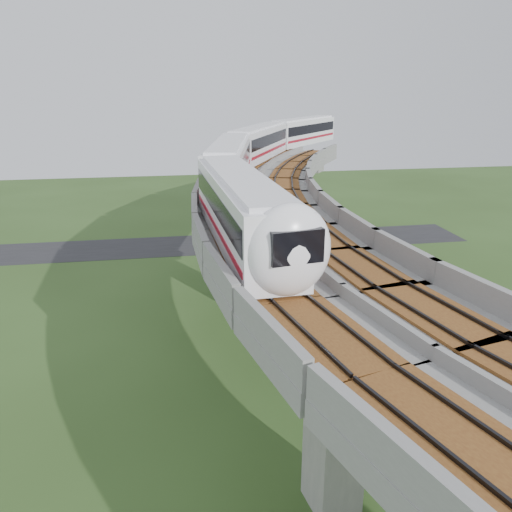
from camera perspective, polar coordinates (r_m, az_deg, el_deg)
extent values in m
plane|color=#2E471C|center=(33.56, 1.44, -13.96)|extent=(160.00, 160.00, 0.00)
cube|color=gray|center=(36.98, 24.47, -12.44)|extent=(18.00, 26.00, 0.04)
cube|color=#232326|center=(60.70, -3.90, 1.44)|extent=(60.00, 8.00, 0.03)
cube|color=#99968E|center=(62.79, 4.20, 5.99)|extent=(2.86, 2.93, 8.40)
cube|color=#99968E|center=(61.89, 4.30, 10.32)|extent=(7.21, 5.74, 1.20)
cube|color=#99968E|center=(41.06, 0.00, -1.03)|extent=(2.35, 2.51, 8.40)
cube|color=#99968E|center=(39.68, 0.00, 5.50)|extent=(7.31, 3.58, 1.20)
cube|color=#99968E|center=(23.10, 9.03, -18.70)|extent=(2.35, 2.51, 8.40)
cube|color=#99968E|center=(20.55, 9.72, -8.02)|extent=(7.31, 3.58, 1.20)
cube|color=gray|center=(56.02, 2.65, 10.48)|extent=(16.42, 20.91, 0.80)
cube|color=gray|center=(57.09, -1.61, 11.57)|extent=(8.66, 17.08, 1.00)
cube|color=gray|center=(55.02, 7.09, 11.15)|extent=(8.66, 17.08, 1.00)
cube|color=brown|center=(56.53, 0.45, 11.05)|extent=(10.68, 18.08, 0.12)
cube|color=black|center=(56.52, 0.45, 11.17)|extent=(9.69, 17.59, 0.12)
cube|color=brown|center=(55.47, 4.90, 10.83)|extent=(10.68, 18.08, 0.12)
cube|color=black|center=(55.45, 4.90, 10.95)|extent=(9.69, 17.59, 0.12)
cube|color=gray|center=(38.18, 0.00, 6.51)|extent=(11.77, 20.03, 0.80)
cube|color=gray|center=(38.18, -6.52, 7.76)|extent=(3.22, 18.71, 1.00)
cube|color=gray|center=(38.29, 6.51, 7.80)|extent=(3.22, 18.71, 1.00)
cube|color=brown|center=(38.12, -3.33, 7.16)|extent=(5.44, 19.05, 0.12)
cube|color=black|center=(38.09, -3.34, 7.34)|extent=(4.35, 18.88, 0.12)
cube|color=brown|center=(38.17, 3.33, 7.18)|extent=(5.44, 19.05, 0.12)
cube|color=black|center=(38.15, 3.34, 7.35)|extent=(4.35, 18.88, 0.12)
cube|color=gray|center=(21.17, 8.20, -4.11)|extent=(11.77, 20.03, 0.80)
cube|color=gray|center=(19.40, -3.17, -3.26)|extent=(3.22, 18.71, 1.00)
cube|color=gray|center=(23.01, 17.96, -0.57)|extent=(3.22, 18.71, 1.00)
cube|color=brown|center=(20.17, 2.63, -3.71)|extent=(5.44, 19.05, 0.12)
cube|color=black|center=(20.12, 2.63, -3.40)|extent=(4.35, 18.88, 0.12)
cube|color=brown|center=(22.02, 13.40, -2.24)|extent=(5.44, 19.05, 0.12)
cube|color=black|center=(21.98, 13.43, -1.95)|extent=(4.35, 18.88, 0.12)
cube|color=white|center=(25.34, -1.66, 5.28)|extent=(3.48, 15.12, 3.20)
cube|color=white|center=(24.99, -1.70, 9.07)|extent=(2.90, 14.34, 0.22)
cube|color=black|center=(25.23, -1.67, 6.27)|extent=(3.51, 14.52, 1.15)
cube|color=maroon|center=(25.52, -1.65, 3.64)|extent=(3.51, 14.52, 0.30)
cube|color=black|center=(25.72, -1.63, 2.12)|extent=(2.56, 12.83, 0.28)
cube|color=white|center=(40.60, -3.11, 10.44)|extent=(5.60, 15.24, 3.20)
cube|color=white|center=(40.39, -3.16, 12.83)|extent=(4.93, 14.40, 0.22)
cube|color=black|center=(40.54, -3.13, 11.07)|extent=(5.55, 14.66, 1.15)
cube|color=maroon|center=(40.72, -3.10, 9.40)|extent=(5.55, 14.66, 0.30)
cube|color=black|center=(40.84, -3.08, 8.42)|extent=(4.38, 12.87, 0.28)
cube|color=white|center=(55.79, 0.30, 12.79)|extent=(8.95, 14.68, 3.20)
cube|color=white|center=(55.63, 0.30, 14.53)|extent=(8.13, 13.77, 0.22)
cube|color=black|center=(55.74, 0.30, 13.25)|extent=(8.74, 14.17, 1.15)
cube|color=maroon|center=(55.87, 0.30, 12.02)|extent=(8.74, 14.17, 0.30)
cube|color=black|center=(55.96, 0.29, 11.30)|extent=(7.25, 12.31, 0.28)
cube|color=white|center=(70.30, 5.44, 13.98)|extent=(11.73, 13.21, 3.20)
cube|color=white|center=(70.17, 5.49, 15.36)|extent=(10.83, 12.29, 0.22)
cube|color=black|center=(70.26, 5.46, 14.34)|extent=(11.39, 12.79, 1.15)
cube|color=maroon|center=(70.36, 5.42, 13.37)|extent=(11.39, 12.79, 0.30)
cube|color=black|center=(70.44, 5.41, 12.79)|extent=(9.67, 10.98, 0.28)
ellipsoid|color=white|center=(18.61, 3.84, 0.64)|extent=(3.59, 2.35, 3.64)
cylinder|color=#2D382D|center=(53.12, 10.54, -0.59)|extent=(0.08, 0.08, 1.50)
cube|color=#2D382D|center=(50.79, 10.49, -1.51)|extent=(1.69, 4.77, 1.40)
cylinder|color=#2D382D|center=(48.48, 10.57, -2.52)|extent=(0.08, 0.08, 1.50)
cube|color=#2D382D|center=(46.20, 10.80, -3.64)|extent=(1.23, 4.91, 1.40)
cylinder|color=#2D382D|center=(43.95, 11.21, -4.87)|extent=(0.08, 0.08, 1.50)
cube|color=#2D382D|center=(41.74, 11.83, -6.24)|extent=(0.75, 4.99, 1.40)
cylinder|color=#2D382D|center=(39.60, 12.69, -7.74)|extent=(0.08, 0.08, 1.50)
cube|color=#2D382D|center=(37.53, 13.83, -9.41)|extent=(0.27, 5.04, 1.40)
cylinder|color=#2D382D|center=(35.55, 15.30, -11.24)|extent=(0.08, 0.08, 1.50)
cube|color=#2D382D|center=(33.69, 17.14, -13.24)|extent=(0.27, 5.04, 1.40)
cylinder|color=#2D382D|center=(31.97, 19.42, -15.41)|extent=(0.08, 0.08, 1.50)
cube|color=#2D382D|center=(30.42, 22.20, -17.73)|extent=(0.75, 4.99, 1.40)
cylinder|color=#2D382D|center=(29.06, 25.52, -20.17)|extent=(0.08, 0.08, 1.50)
cylinder|color=#382314|center=(55.02, 9.07, -0.04)|extent=(0.18, 0.18, 1.09)
ellipsoid|color=#103514|center=(54.56, 9.15, 1.43)|extent=(3.12, 3.12, 2.65)
cylinder|color=#382314|center=(50.92, 7.40, -1.61)|extent=(0.18, 0.18, 0.96)
ellipsoid|color=#103514|center=(50.45, 7.47, -0.13)|extent=(3.07, 3.07, 2.61)
cylinder|color=#382314|center=(43.31, 8.66, -5.07)|extent=(0.18, 0.18, 1.51)
ellipsoid|color=#103514|center=(42.70, 8.76, -3.14)|extent=(2.73, 2.73, 2.32)
cylinder|color=#382314|center=(37.83, 9.81, -8.65)|extent=(0.18, 0.18, 1.76)
ellipsoid|color=#103514|center=(37.18, 9.93, -6.66)|extent=(1.89, 1.89, 1.61)
cylinder|color=#382314|center=(33.13, 15.04, -14.16)|extent=(0.18, 0.18, 0.97)
ellipsoid|color=#103514|center=(32.51, 15.22, -12.41)|extent=(2.33, 2.33, 1.98)
cylinder|color=#382314|center=(29.44, 17.19, -18.67)|extent=(0.18, 0.18, 1.32)
ellipsoid|color=#103514|center=(28.70, 17.44, -16.66)|extent=(2.02, 2.02, 1.72)
cylinder|color=#382314|center=(26.66, 27.17, -24.24)|extent=(0.18, 0.18, 1.69)
imported|color=silver|center=(34.39, 20.96, -13.04)|extent=(1.64, 4.05, 1.38)
imported|color=black|center=(38.60, 23.32, -9.99)|extent=(3.81, 2.45, 1.03)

